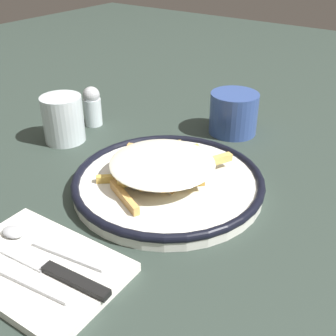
# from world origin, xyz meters

# --- Properties ---
(ground_plane) EXTENTS (2.60, 2.60, 0.00)m
(ground_plane) POSITION_xyz_m (0.00, 0.00, 0.00)
(ground_plane) COLOR #2E3B34
(plate) EXTENTS (0.30, 0.30, 0.03)m
(plate) POSITION_xyz_m (0.00, 0.00, 0.01)
(plate) COLOR white
(plate) RESTS_ON ground_plane
(fries_heap) EXTENTS (0.23, 0.23, 0.04)m
(fries_heap) POSITION_xyz_m (-0.00, 0.01, 0.04)
(fries_heap) COLOR gold
(fries_heap) RESTS_ON plate
(napkin) EXTENTS (0.15, 0.21, 0.01)m
(napkin) POSITION_xyz_m (-0.24, 0.02, 0.01)
(napkin) COLOR white
(napkin) RESTS_ON ground_plane
(fork) EXTENTS (0.04, 0.18, 0.00)m
(fork) POSITION_xyz_m (-0.27, 0.03, 0.01)
(fork) COLOR silver
(fork) RESTS_ON napkin
(knife) EXTENTS (0.04, 0.21, 0.01)m
(knife) POSITION_xyz_m (-0.23, 0.00, 0.02)
(knife) COLOR black
(knife) RESTS_ON napkin
(spoon) EXTENTS (0.04, 0.15, 0.01)m
(spoon) POSITION_xyz_m (-0.21, 0.05, 0.02)
(spoon) COLOR silver
(spoon) RESTS_ON napkin
(water_glass) EXTENTS (0.08, 0.08, 0.09)m
(water_glass) POSITION_xyz_m (0.03, 0.26, 0.04)
(water_glass) COLOR silver
(water_glass) RESTS_ON ground_plane
(coffee_mug) EXTENTS (0.12, 0.09, 0.08)m
(coffee_mug) POSITION_xyz_m (0.25, 0.02, 0.04)
(coffee_mug) COLOR #344E93
(coffee_mug) RESTS_ON ground_plane
(salt_shaker) EXTENTS (0.04, 0.04, 0.08)m
(salt_shaker) POSITION_xyz_m (0.11, 0.27, 0.04)
(salt_shaker) COLOR silver
(salt_shaker) RESTS_ON ground_plane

